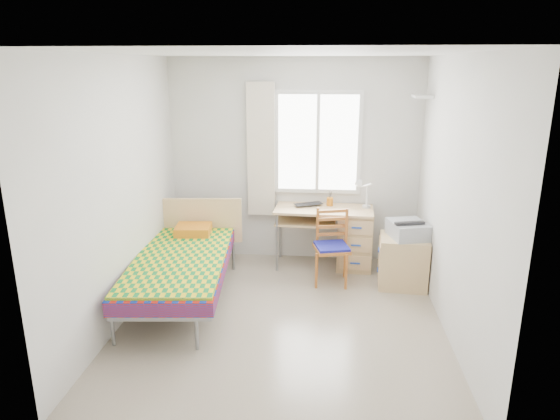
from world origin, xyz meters
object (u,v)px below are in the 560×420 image
object	(u,v)px
chair	(332,242)
cabinet	(403,261)
bed	(183,262)
printer	(408,229)
desk	(349,235)

from	to	relation	value
chair	cabinet	world-z (taller)	chair
bed	printer	bearing A→B (deg)	8.12
cabinet	printer	distance (m)	0.40
cabinet	bed	bearing A→B (deg)	-162.18
cabinet	printer	size ratio (longest dim) A/B	1.14
desk	cabinet	distance (m)	0.82
printer	bed	bearing A→B (deg)	179.02
bed	cabinet	xyz separation A→B (m)	(2.45, 0.57, -0.14)
bed	desk	distance (m)	2.15
chair	printer	bearing A→B (deg)	-16.77
bed	desk	world-z (taller)	bed
chair	cabinet	xyz separation A→B (m)	(0.82, -0.05, -0.20)
bed	cabinet	distance (m)	2.52
chair	cabinet	size ratio (longest dim) A/B	1.48
chair	printer	xyz separation A→B (m)	(0.85, -0.04, 0.20)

